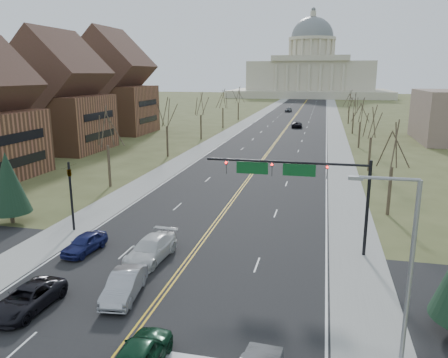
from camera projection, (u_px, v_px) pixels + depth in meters
The scene contains 32 objects.
ground at pixel (131, 336), 22.44m from camera, with size 600.00×600.00×0.00m, color #454B25.
road at pixel (292, 120), 126.68m from camera, with size 20.00×380.00×0.01m, color black.
cross_road at pixel (171, 283), 28.13m from camera, with size 120.00×14.00×0.01m, color black.
sidewalk_left at pixel (251, 119), 129.27m from camera, with size 4.00×380.00×0.03m, color gray.
sidewalk_right at pixel (334, 121), 124.08m from camera, with size 4.00×380.00×0.03m, color gray.
center_line at pixel (292, 120), 126.68m from camera, with size 0.42×380.00×0.01m, color gold.
edge_line_left at pixel (258, 120), 128.80m from camera, with size 0.15×380.00×0.01m, color silver.
edge_line_right at pixel (326, 121), 124.55m from camera, with size 0.15×380.00×0.01m, color silver.
capitol at pixel (311, 72), 255.93m from camera, with size 90.00×60.00×50.00m.
signal_mast at pixel (298, 176), 32.27m from camera, with size 12.12×0.44×7.20m.
signal_left at pixel (71, 189), 36.85m from camera, with size 0.32×0.36×6.00m.
street_light at pixel (404, 266), 18.46m from camera, with size 2.90×0.25×9.07m.
tree_r_0 at pixel (394, 147), 40.29m from camera, with size 3.74×3.74×8.50m.
tree_l_0 at pixel (107, 129), 50.70m from camera, with size 3.96×3.96×9.00m.
tree_r_1 at pixel (372, 124), 59.24m from camera, with size 3.74×3.74×8.50m.
tree_l_1 at pixel (167, 114), 69.65m from camera, with size 3.96×3.96×9.00m.
tree_r_2 at pixel (361, 112), 78.19m from camera, with size 3.74×3.74×8.50m.
tree_l_2 at pixel (201, 105), 88.61m from camera, with size 3.96×3.96×9.00m.
tree_r_3 at pixel (354, 104), 97.15m from camera, with size 3.74×3.74×8.50m.
tree_l_3 at pixel (223, 100), 107.56m from camera, with size 3.96×3.96×9.00m.
tree_r_4 at pixel (350, 99), 116.10m from camera, with size 3.74×3.74×8.50m.
tree_l_4 at pixel (238, 96), 126.51m from camera, with size 3.96×3.96×9.00m.
conifer_l at pixel (8, 183), 38.73m from camera, with size 3.64×3.64×6.50m.
bldg_left_mid at pixel (59, 101), 75.61m from camera, with size 15.10×14.28×20.75m.
bldg_left_far at pixel (112, 90), 98.55m from camera, with size 17.10×14.28×23.25m.
car_nb_inner_lead at pixel (140, 355), 19.62m from camera, with size 1.93×4.79×1.63m, color #0B311C.
car_sb_inner_lead at pixel (124, 285), 26.21m from camera, with size 1.65×4.73×1.56m, color #93959A.
car_sb_outer_lead at pixel (27, 299), 24.82m from camera, with size 2.28×4.95×1.38m, color black.
car_sb_inner_second at pixel (151, 249), 31.53m from camera, with size 2.27×5.58×1.62m, color silver.
car_sb_outer_second at pixel (85, 243), 32.90m from camera, with size 1.68×4.18×1.42m, color navy.
car_far_nb at pixel (297, 124), 109.50m from camera, with size 2.50×5.42×1.51m, color black.
car_far_sb at pixel (288, 110), 154.26m from camera, with size 1.93×4.79×1.63m, color #575A60.
Camera 1 is at (9.09, -18.34, 13.16)m, focal length 35.00 mm.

